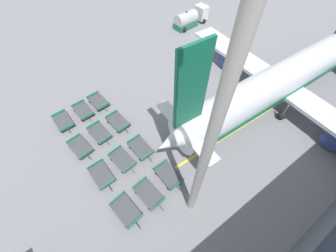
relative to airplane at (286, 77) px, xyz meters
name	(u,v)px	position (x,y,z in m)	size (l,w,h in m)	color
ground_plane	(205,36)	(-17.37, 2.21, -3.30)	(500.00, 500.00, 0.00)	gray
airplane	(286,77)	(0.00, 0.00, 0.00)	(31.22, 39.35, 13.53)	silver
fuel_tanker_primary	(190,19)	(-22.00, 2.05, -1.99)	(3.45, 7.29, 3.03)	white
baggage_dolly_row_near_col_a	(63,121)	(-12.17, -25.91, -2.81)	(3.68, 1.99, 0.92)	#424449
baggage_dolly_row_near_col_b	(80,147)	(-7.40, -25.54, -2.81)	(3.73, 2.23, 0.92)	#424449
baggage_dolly_row_near_col_c	(102,175)	(-2.88, -24.97, -2.81)	(3.68, 1.99, 0.92)	#424449
baggage_dolly_row_near_col_d	(126,210)	(1.71, -24.58, -2.81)	(3.72, 2.17, 0.92)	#424449
baggage_dolly_row_mid_a_col_a	(83,111)	(-12.41, -23.23, -2.81)	(3.70, 2.05, 0.92)	#424449
baggage_dolly_row_mid_a_col_b	(99,133)	(-7.94, -22.95, -2.81)	(3.71, 2.12, 0.92)	#424449
baggage_dolly_row_mid_a_col_c	(122,160)	(-3.21, -22.37, -2.81)	(3.73, 2.21, 0.92)	#424449
baggage_dolly_row_mid_a_col_d	(149,194)	(1.61, -22.00, -2.81)	(3.72, 2.15, 0.92)	#424449
baggage_dolly_row_mid_b_col_a	(98,101)	(-12.80, -20.94, -2.81)	(3.71, 2.10, 0.92)	#424449
baggage_dolly_row_mid_b_col_b	(118,122)	(-8.19, -20.38, -2.81)	(3.72, 2.14, 0.92)	#424449
baggage_dolly_row_mid_b_col_c	(141,148)	(-3.32, -20.00, -2.81)	(3.69, 2.03, 0.92)	#424449
baggage_dolly_row_mid_b_col_d	(168,175)	(1.14, -19.31, -2.81)	(3.67, 1.97, 0.92)	#424449
apron_light_mast	(223,100)	(4.77, -19.26, 11.42)	(2.00, 0.75, 27.03)	#ADA89E
stand_guidance_stripe	(241,127)	(1.01, -8.12, -3.29)	(0.86, 20.03, 0.01)	yellow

